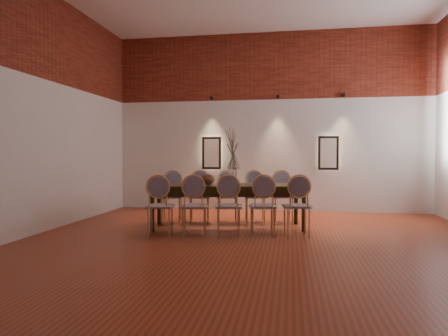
% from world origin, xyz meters
% --- Properties ---
extents(floor, '(7.00, 7.00, 0.02)m').
position_xyz_m(floor, '(0.00, 0.00, -0.01)').
color(floor, maroon).
rests_on(floor, ground).
extents(wall_back, '(7.00, 0.10, 4.00)m').
position_xyz_m(wall_back, '(0.00, 3.55, 2.00)').
color(wall_back, silver).
rests_on(wall_back, ground).
extents(wall_front, '(7.00, 0.10, 4.00)m').
position_xyz_m(wall_front, '(0.00, -3.55, 2.00)').
color(wall_front, silver).
rests_on(wall_front, ground).
extents(wall_left, '(0.10, 7.00, 4.00)m').
position_xyz_m(wall_left, '(-3.55, 0.00, 2.00)').
color(wall_left, silver).
rests_on(wall_left, ground).
extents(brick_band_back, '(7.00, 0.02, 1.50)m').
position_xyz_m(brick_band_back, '(0.00, 3.48, 3.25)').
color(brick_band_back, maroon).
rests_on(brick_band_back, ground).
extents(brick_band_left, '(0.02, 7.00, 1.50)m').
position_xyz_m(brick_band_left, '(-3.48, 0.00, 3.25)').
color(brick_band_left, maroon).
rests_on(brick_band_left, ground).
extents(niche_left, '(0.36, 0.06, 0.66)m').
position_xyz_m(niche_left, '(-1.30, 3.45, 1.30)').
color(niche_left, '#FFEAC6').
rests_on(niche_left, wall_back).
extents(niche_right, '(0.36, 0.06, 0.66)m').
position_xyz_m(niche_right, '(1.30, 3.45, 1.30)').
color(niche_right, '#FFEAC6').
rests_on(niche_right, wall_back).
extents(spot_fixture_left, '(0.08, 0.10, 0.08)m').
position_xyz_m(spot_fixture_left, '(-1.30, 3.42, 2.55)').
color(spot_fixture_left, black).
rests_on(spot_fixture_left, wall_back).
extents(spot_fixture_mid, '(0.08, 0.10, 0.08)m').
position_xyz_m(spot_fixture_mid, '(0.20, 3.42, 2.55)').
color(spot_fixture_mid, black).
rests_on(spot_fixture_mid, wall_back).
extents(spot_fixture_right, '(0.08, 0.10, 0.08)m').
position_xyz_m(spot_fixture_right, '(1.60, 3.42, 2.55)').
color(spot_fixture_right, black).
rests_on(spot_fixture_right, wall_back).
extents(dining_table, '(2.76, 1.29, 0.75)m').
position_xyz_m(dining_table, '(-0.58, 1.24, 0.38)').
color(dining_table, '#36240C').
rests_on(dining_table, floor).
extents(chair_near_a, '(0.51, 0.51, 0.94)m').
position_xyz_m(chair_near_a, '(-1.51, 0.36, 0.47)').
color(chair_near_a, tan).
rests_on(chair_near_a, floor).
extents(chair_near_b, '(0.51, 0.51, 0.94)m').
position_xyz_m(chair_near_b, '(-0.98, 0.45, 0.47)').
color(chair_near_b, tan).
rests_on(chair_near_b, floor).
extents(chair_near_c, '(0.51, 0.51, 0.94)m').
position_xyz_m(chair_near_c, '(-0.46, 0.54, 0.47)').
color(chair_near_c, tan).
rests_on(chair_near_c, floor).
extents(chair_near_d, '(0.51, 0.51, 0.94)m').
position_xyz_m(chair_near_d, '(0.06, 0.63, 0.47)').
color(chair_near_d, tan).
rests_on(chair_near_d, floor).
extents(chair_near_e, '(0.51, 0.51, 0.94)m').
position_xyz_m(chair_near_e, '(0.58, 0.72, 0.47)').
color(chair_near_e, tan).
rests_on(chair_near_e, floor).
extents(chair_far_a, '(0.51, 0.51, 0.94)m').
position_xyz_m(chair_far_a, '(-1.74, 1.76, 0.47)').
color(chair_far_a, tan).
rests_on(chair_far_a, floor).
extents(chair_far_b, '(0.51, 0.51, 0.94)m').
position_xyz_m(chair_far_b, '(-1.22, 1.85, 0.47)').
color(chair_far_b, tan).
rests_on(chair_far_b, floor).
extents(chair_far_c, '(0.51, 0.51, 0.94)m').
position_xyz_m(chair_far_c, '(-0.70, 1.94, 0.47)').
color(chair_far_c, tan).
rests_on(chair_far_c, floor).
extents(chair_far_d, '(0.51, 0.51, 0.94)m').
position_xyz_m(chair_far_d, '(-0.18, 2.03, 0.47)').
color(chair_far_d, tan).
rests_on(chair_far_d, floor).
extents(chair_far_e, '(0.51, 0.51, 0.94)m').
position_xyz_m(chair_far_e, '(0.35, 2.11, 0.47)').
color(chair_far_e, tan).
rests_on(chair_far_e, floor).
extents(vase, '(0.14, 0.14, 0.30)m').
position_xyz_m(vase, '(-0.50, 1.25, 0.90)').
color(vase, silver).
rests_on(vase, dining_table).
extents(dried_branches, '(0.50, 0.50, 0.70)m').
position_xyz_m(dried_branches, '(-0.50, 1.25, 1.35)').
color(dried_branches, '#4E4632').
rests_on(dried_branches, vase).
extents(bowl, '(0.24, 0.24, 0.18)m').
position_xyz_m(bowl, '(-0.91, 1.13, 0.84)').
color(bowl, '#5F2C1A').
rests_on(bowl, dining_table).
extents(book, '(0.29, 0.22, 0.03)m').
position_xyz_m(book, '(-0.62, 1.41, 0.77)').
color(book, maroon).
rests_on(book, dining_table).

